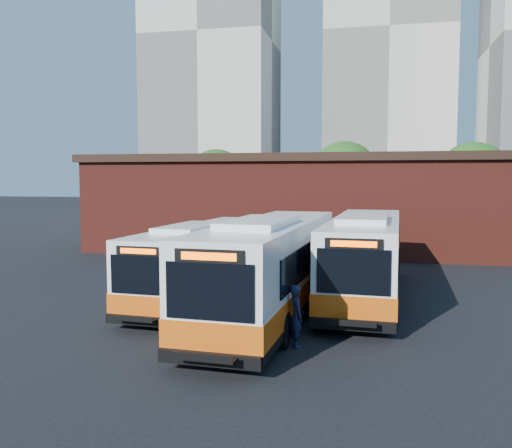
% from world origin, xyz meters
% --- Properties ---
extents(ground, '(220.00, 220.00, 0.00)m').
position_xyz_m(ground, '(0.00, 0.00, 0.00)').
color(ground, black).
extents(bus_midwest, '(3.16, 11.51, 3.10)m').
position_xyz_m(bus_midwest, '(-2.07, 2.99, 1.41)').
color(bus_midwest, white).
rests_on(bus_midwest, ground).
extents(bus_mideast, '(3.44, 13.21, 3.56)m').
position_xyz_m(bus_mideast, '(1.17, 0.62, 1.62)').
color(bus_mideast, white).
rests_on(bus_mideast, ground).
extents(bus_east, '(3.22, 12.84, 3.47)m').
position_xyz_m(bus_east, '(4.41, 4.36, 1.58)').
color(bus_east, white).
rests_on(bus_east, ground).
extents(transit_worker, '(0.66, 0.78, 1.81)m').
position_xyz_m(transit_worker, '(2.54, -2.74, 0.90)').
color(transit_worker, '#131A39').
rests_on(transit_worker, ground).
extents(depot_building, '(28.60, 12.60, 6.40)m').
position_xyz_m(depot_building, '(0.00, 20.00, 3.26)').
color(depot_building, maroon).
rests_on(depot_building, ground).
extents(tree_west, '(6.00, 6.00, 7.65)m').
position_xyz_m(tree_west, '(-10.00, 32.00, 4.64)').
color(tree_west, '#382314').
rests_on(tree_west, ground).
extents(tree_mid, '(6.56, 6.56, 8.36)m').
position_xyz_m(tree_mid, '(2.00, 34.00, 5.08)').
color(tree_mid, '#382314').
rests_on(tree_mid, ground).
extents(tree_east, '(6.24, 6.24, 7.96)m').
position_xyz_m(tree_east, '(13.00, 31.00, 4.83)').
color(tree_east, '#382314').
rests_on(tree_east, ground).
extents(tower_left, '(20.00, 18.00, 56.20)m').
position_xyz_m(tower_left, '(-22.00, 72.00, 27.84)').
color(tower_left, beige).
rests_on(tower_left, ground).
extents(tower_center, '(22.00, 20.00, 61.20)m').
position_xyz_m(tower_center, '(7.00, 86.00, 30.34)').
color(tower_center, beige).
rests_on(tower_center, ground).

